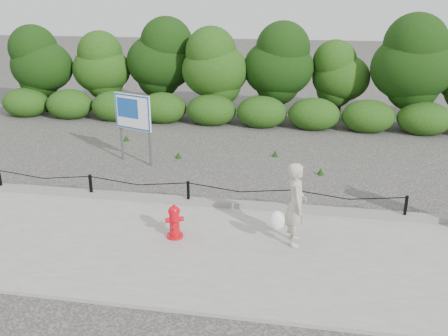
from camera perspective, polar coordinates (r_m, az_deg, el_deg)
ground at (r=11.60m, az=-4.27°, el=-4.73°), size 90.00×90.00×0.00m
sidewalk at (r=9.88m, az=-7.10°, el=-9.34°), size 14.00×4.00×0.08m
curb at (r=11.59m, az=-4.23°, el=-3.95°), size 14.00×0.22×0.14m
chain_barrier at (r=11.42m, az=-4.33°, el=-2.65°), size 10.06×0.06×0.60m
treeline at (r=19.42m, az=3.35°, el=12.34°), size 19.92×3.38×4.15m
fire_hydrant at (r=9.95m, az=-5.97°, el=-6.48°), size 0.46×0.46×0.74m
pedestrian at (r=9.57m, az=8.49°, el=-4.46°), size 0.75×0.68×1.74m
advertising_sign at (r=14.38m, az=-10.92°, el=6.27°), size 1.26×0.54×2.13m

